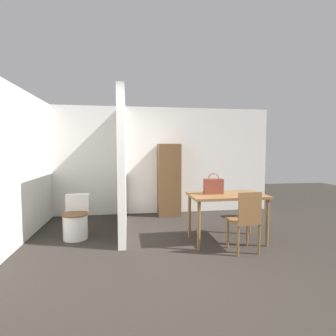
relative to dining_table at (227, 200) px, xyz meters
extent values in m
plane|color=#2D2823|center=(-0.96, -1.49, -0.70)|extent=(16.00, 16.00, 0.00)
cube|color=white|center=(-0.96, 2.17, 0.55)|extent=(5.63, 0.12, 2.50)
cube|color=white|center=(-3.34, 0.31, 0.55)|extent=(0.12, 4.60, 2.50)
cube|color=white|center=(-1.69, 0.99, 0.55)|extent=(0.12, 2.24, 2.50)
cube|color=brown|center=(0.00, 0.00, 0.07)|extent=(1.22, 0.72, 0.04)
cylinder|color=brown|center=(-0.55, -0.30, -0.33)|extent=(0.05, 0.05, 0.75)
cylinder|color=brown|center=(0.55, -0.30, -0.33)|extent=(0.05, 0.05, 0.75)
cylinder|color=brown|center=(-0.55, 0.30, -0.33)|extent=(0.05, 0.05, 0.75)
cylinder|color=brown|center=(0.55, 0.30, -0.33)|extent=(0.05, 0.05, 0.75)
cube|color=brown|center=(0.10, -0.42, -0.24)|extent=(0.42, 0.42, 0.04)
cube|color=brown|center=(0.11, -0.60, 0.00)|extent=(0.35, 0.05, 0.44)
cylinder|color=brown|center=(-0.08, -0.26, -0.48)|extent=(0.04, 0.04, 0.44)
cylinder|color=brown|center=(0.25, -0.24, -0.48)|extent=(0.04, 0.04, 0.44)
cylinder|color=brown|center=(-0.06, -0.59, -0.48)|extent=(0.04, 0.04, 0.44)
cylinder|color=brown|center=(0.27, -0.57, -0.48)|extent=(0.04, 0.04, 0.44)
cylinder|color=white|center=(-2.49, 0.52, -0.50)|extent=(0.41, 0.41, 0.41)
cylinder|color=brown|center=(-2.49, 0.52, -0.28)|extent=(0.43, 0.43, 0.02)
cube|color=white|center=(-2.49, 0.80, -0.14)|extent=(0.39, 0.18, 0.31)
cube|color=brown|center=(-0.21, 0.06, 0.21)|extent=(0.31, 0.12, 0.25)
torus|color=brown|center=(-0.21, 0.06, 0.34)|extent=(0.18, 0.01, 0.18)
cube|color=brown|center=(-0.66, 1.87, 0.12)|extent=(0.50, 0.44, 1.64)
sphere|color=black|center=(-0.52, 1.64, 0.20)|extent=(0.02, 0.02, 0.02)
cube|color=#BCBCC1|center=(1.11, 1.36, -0.46)|extent=(0.30, 0.23, 0.48)
camera|label=1|loc=(-1.60, -4.03, 0.83)|focal=28.00mm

